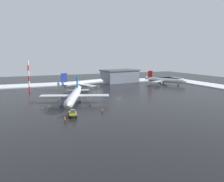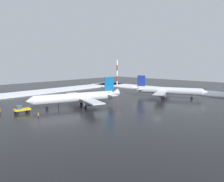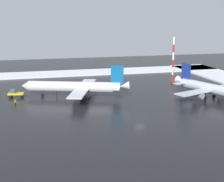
{
  "view_description": "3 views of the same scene",
  "coord_description": "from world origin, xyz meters",
  "px_view_note": "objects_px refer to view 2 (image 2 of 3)",
  "views": [
    {
      "loc": [
        43.1,
        93.65,
        18.7
      ],
      "look_at": [
        7.69,
        9.58,
        3.78
      ],
      "focal_mm": 35.0,
      "sensor_mm": 36.0,
      "label": 1
    },
    {
      "loc": [
        -33.88,
        58.27,
        15.17
      ],
      "look_at": [
        17.09,
        1.97,
        5.15
      ],
      "focal_mm": 35.0,
      "sensor_mm": 36.0,
      "label": 2
    },
    {
      "loc": [
        -74.63,
        26.76,
        24.09
      ],
      "look_at": [
        14.78,
        3.07,
        3.56
      ],
      "focal_mm": 55.0,
      "sensor_mm": 36.0,
      "label": 3
    }
  ],
  "objects_px": {
    "airplane_far_rear": "(78,97)",
    "ground_crew_mid_apron": "(38,115)",
    "antenna_mast": "(117,76)",
    "traffic_cone_near_nose": "(85,101)",
    "airplane_parked_portside": "(167,91)",
    "pushback_tug": "(21,109)",
    "traffic_cone_wingtip_side": "(51,103)",
    "ground_crew_beside_wing": "(58,105)",
    "traffic_cone_mid_line": "(61,102)",
    "ground_crew_near_tug": "(0,111)"
  },
  "relations": [
    {
      "from": "ground_crew_mid_apron",
      "to": "ground_crew_near_tug",
      "type": "xyz_separation_m",
      "value": [
        13.04,
        4.94,
        0.0
      ]
    },
    {
      "from": "ground_crew_beside_wing",
      "to": "ground_crew_near_tug",
      "type": "bearing_deg",
      "value": -12.48
    },
    {
      "from": "airplane_far_rear",
      "to": "pushback_tug",
      "type": "xyz_separation_m",
      "value": [
        4.63,
        17.78,
        -1.94
      ]
    },
    {
      "from": "airplane_far_rear",
      "to": "ground_crew_mid_apron",
      "type": "bearing_deg",
      "value": 36.13
    },
    {
      "from": "airplane_far_rear",
      "to": "traffic_cone_near_nose",
      "type": "height_order",
      "value": "airplane_far_rear"
    },
    {
      "from": "pushback_tug",
      "to": "traffic_cone_near_nose",
      "type": "height_order",
      "value": "pushback_tug"
    },
    {
      "from": "ground_crew_mid_apron",
      "to": "antenna_mast",
      "type": "height_order",
      "value": "antenna_mast"
    },
    {
      "from": "antenna_mast",
      "to": "traffic_cone_wingtip_side",
      "type": "xyz_separation_m",
      "value": [
        -2.55,
        40.64,
        -7.96
      ]
    },
    {
      "from": "airplane_parked_portside",
      "to": "ground_crew_near_tug",
      "type": "xyz_separation_m",
      "value": [
        21.46,
        60.78,
        -2.11
      ]
    },
    {
      "from": "ground_crew_beside_wing",
      "to": "ground_crew_mid_apron",
      "type": "relative_size",
      "value": 1.0
    },
    {
      "from": "ground_crew_near_tug",
      "to": "traffic_cone_wingtip_side",
      "type": "distance_m",
      "value": 20.18
    },
    {
      "from": "ground_crew_near_tug",
      "to": "ground_crew_beside_wing",
      "type": "bearing_deg",
      "value": 101.01
    },
    {
      "from": "airplane_far_rear",
      "to": "ground_crew_beside_wing",
      "type": "distance_m",
      "value": 6.91
    },
    {
      "from": "ground_crew_beside_wing",
      "to": "antenna_mast",
      "type": "xyz_separation_m",
      "value": [
        11.56,
        -43.42,
        7.26
      ]
    },
    {
      "from": "airplane_far_rear",
      "to": "traffic_cone_wingtip_side",
      "type": "relative_size",
      "value": 57.69
    },
    {
      "from": "airplane_parked_portside",
      "to": "antenna_mast",
      "type": "distance_m",
      "value": 28.73
    },
    {
      "from": "airplane_parked_portside",
      "to": "ground_crew_beside_wing",
      "type": "distance_m",
      "value": 46.97
    },
    {
      "from": "airplane_parked_portside",
      "to": "airplane_far_rear",
      "type": "bearing_deg",
      "value": -129.75
    },
    {
      "from": "ground_crew_beside_wing",
      "to": "traffic_cone_near_nose",
      "type": "relative_size",
      "value": 3.11
    },
    {
      "from": "ground_crew_mid_apron",
      "to": "traffic_cone_near_nose",
      "type": "height_order",
      "value": "ground_crew_mid_apron"
    },
    {
      "from": "antenna_mast",
      "to": "traffic_cone_near_nose",
      "type": "xyz_separation_m",
      "value": [
        -9.1,
        29.59,
        -7.96
      ]
    },
    {
      "from": "antenna_mast",
      "to": "traffic_cone_near_nose",
      "type": "bearing_deg",
      "value": 107.1
    },
    {
      "from": "traffic_cone_wingtip_side",
      "to": "traffic_cone_mid_line",
      "type": "bearing_deg",
      "value": -133.42
    },
    {
      "from": "airplane_parked_portside",
      "to": "ground_crew_mid_apron",
      "type": "bearing_deg",
      "value": -118.89
    },
    {
      "from": "airplane_parked_portside",
      "to": "ground_crew_mid_apron",
      "type": "height_order",
      "value": "airplane_parked_portside"
    },
    {
      "from": "ground_crew_beside_wing",
      "to": "traffic_cone_near_nose",
      "type": "distance_m",
      "value": 14.06
    },
    {
      "from": "ground_crew_mid_apron",
      "to": "ground_crew_near_tug",
      "type": "distance_m",
      "value": 13.95
    },
    {
      "from": "traffic_cone_wingtip_side",
      "to": "airplane_far_rear",
      "type": "bearing_deg",
      "value": -166.71
    },
    {
      "from": "pushback_tug",
      "to": "traffic_cone_near_nose",
      "type": "relative_size",
      "value": 8.94
    },
    {
      "from": "ground_crew_near_tug",
      "to": "airplane_parked_portside",
      "type": "bearing_deg",
      "value": 97.27
    },
    {
      "from": "traffic_cone_near_nose",
      "to": "traffic_cone_wingtip_side",
      "type": "height_order",
      "value": "same"
    },
    {
      "from": "ground_crew_mid_apron",
      "to": "traffic_cone_mid_line",
      "type": "bearing_deg",
      "value": 82.23
    },
    {
      "from": "airplane_far_rear",
      "to": "ground_crew_near_tug",
      "type": "height_order",
      "value": "airplane_far_rear"
    },
    {
      "from": "traffic_cone_mid_line",
      "to": "traffic_cone_wingtip_side",
      "type": "xyz_separation_m",
      "value": [
        2.57,
        2.72,
        0.0
      ]
    },
    {
      "from": "airplane_far_rear",
      "to": "airplane_parked_portside",
      "type": "xyz_separation_m",
      "value": [
        -13.47,
        -38.17,
        -0.14
      ]
    },
    {
      "from": "pushback_tug",
      "to": "traffic_cone_mid_line",
      "type": "height_order",
      "value": "pushback_tug"
    },
    {
      "from": "antenna_mast",
      "to": "traffic_cone_wingtip_side",
      "type": "height_order",
      "value": "antenna_mast"
    },
    {
      "from": "airplane_far_rear",
      "to": "ground_crew_mid_apron",
      "type": "distance_m",
      "value": 18.51
    },
    {
      "from": "ground_crew_beside_wing",
      "to": "traffic_cone_mid_line",
      "type": "relative_size",
      "value": 3.11
    },
    {
      "from": "pushback_tug",
      "to": "ground_crew_near_tug",
      "type": "height_order",
      "value": "pushback_tug"
    },
    {
      "from": "ground_crew_beside_wing",
      "to": "airplane_far_rear",
      "type": "bearing_deg",
      "value": 153.57
    },
    {
      "from": "traffic_cone_mid_line",
      "to": "traffic_cone_near_nose",
      "type": "bearing_deg",
      "value": -115.57
    },
    {
      "from": "pushback_tug",
      "to": "traffic_cone_mid_line",
      "type": "xyz_separation_m",
      "value": [
        5.05,
        -17.61,
        -1.01
      ]
    },
    {
      "from": "ground_crew_beside_wing",
      "to": "traffic_cone_mid_line",
      "type": "height_order",
      "value": "ground_crew_beside_wing"
    },
    {
      "from": "ground_crew_beside_wing",
      "to": "pushback_tug",
      "type": "bearing_deg",
      "value": -3.34
    },
    {
      "from": "airplane_parked_portside",
      "to": "traffic_cone_wingtip_side",
      "type": "bearing_deg",
      "value": -142.37
    },
    {
      "from": "ground_crew_mid_apron",
      "to": "traffic_cone_wingtip_side",
      "type": "distance_m",
      "value": 22.75
    },
    {
      "from": "airplane_parked_portside",
      "to": "ground_crew_mid_apron",
      "type": "xyz_separation_m",
      "value": [
        8.42,
        55.84,
        -2.11
      ]
    },
    {
      "from": "ground_crew_mid_apron",
      "to": "traffic_cone_mid_line",
      "type": "height_order",
      "value": "ground_crew_mid_apron"
    },
    {
      "from": "traffic_cone_near_nose",
      "to": "pushback_tug",
      "type": "bearing_deg",
      "value": 92.35
    }
  ]
}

